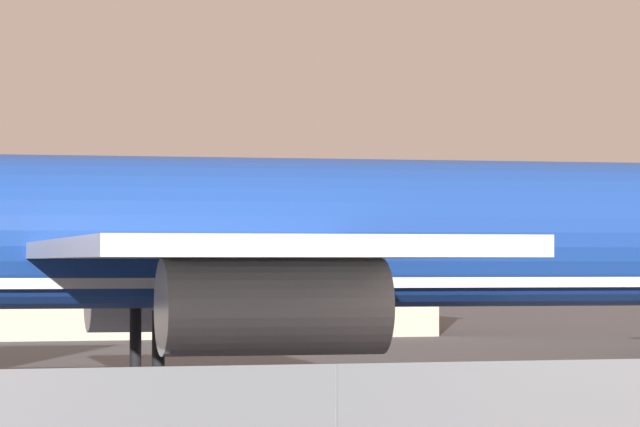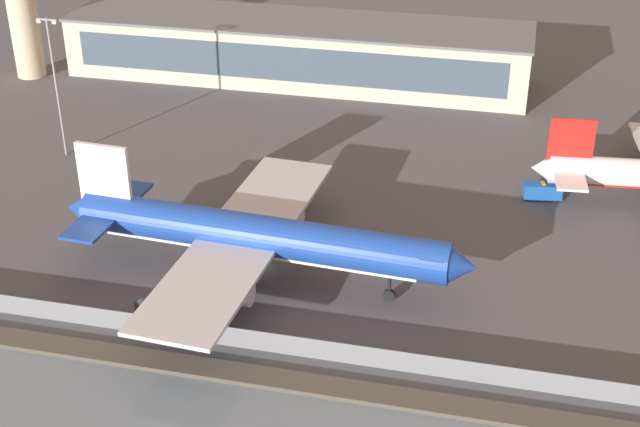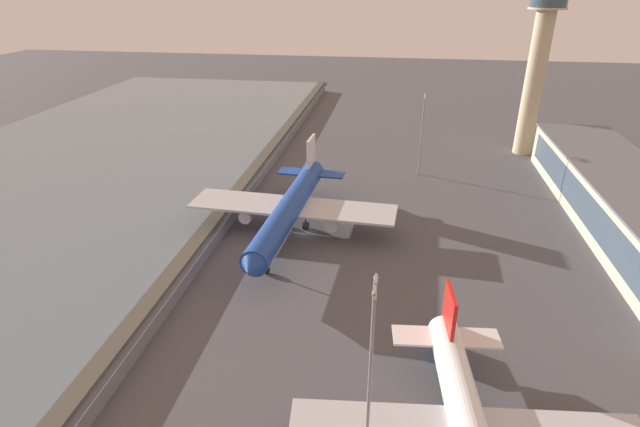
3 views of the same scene
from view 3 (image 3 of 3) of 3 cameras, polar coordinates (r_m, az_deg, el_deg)
ground_plane at (r=103.37m, az=-1.86°, el=-2.23°), size 500.00×500.00×0.00m
shoreline_seawall at (r=108.60m, az=-12.56°, el=-1.29°), size 320.00×3.00×0.50m
perimeter_fence at (r=106.68m, az=-10.35°, el=-1.01°), size 280.00×0.10×2.42m
cargo_jet_blue at (r=101.07m, az=-3.40°, el=0.67°), size 50.13×42.88×14.95m
baggage_tug at (r=113.89m, az=-7.44°, el=0.75°), size 3.30×3.47×1.80m
ops_van at (r=74.30m, az=13.89°, el=-14.45°), size 5.50×3.04×2.48m
control_tower at (r=157.30m, az=23.65°, el=15.71°), size 10.48×10.48×47.59m
terminal_building at (r=120.77m, az=31.66°, el=0.86°), size 84.74×18.79×10.92m
apron_light_mast_apron_west at (r=133.19m, az=11.58°, el=9.24°), size 3.20×0.40×21.31m
apron_light_mast_apron_east at (r=50.38m, az=5.73°, el=-18.11°), size 3.20×0.40×24.25m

